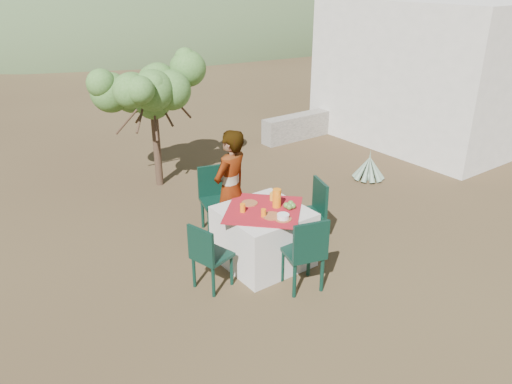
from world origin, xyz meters
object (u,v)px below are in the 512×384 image
chair_right (312,210)px  chair_left (208,254)px  table (263,236)px  chair_near (306,251)px  agave (369,168)px  chair_far (215,196)px  juice_pitcher (277,198)px  guesthouse (430,71)px  shrub_tree (154,95)px  person (231,189)px

chair_right → chair_left: bearing=-67.8°
table → chair_near: chair_near is taller
agave → chair_far: bearing=179.8°
juice_pitcher → chair_far: bearing=99.3°
agave → guesthouse: 3.35m
chair_far → juice_pitcher: 1.25m
chair_left → shrub_tree: 3.68m
chair_left → guesthouse: 7.52m
table → chair_near: 0.82m
table → person: (-0.07, 0.64, 0.45)m
person → guesthouse: (6.27, 1.52, 0.67)m
shrub_tree → agave: 4.04m
chair_far → guesthouse: size_ratio=0.23×
guesthouse → person: bearing=-166.4°
chair_left → shrub_tree: bearing=-31.8°
table → chair_right: 0.83m
table → guesthouse: 6.66m
chair_left → person: bearing=-62.8°
chair_near → chair_left: (-0.92, 0.70, -0.06)m
agave → guesthouse: size_ratio=0.15×
person → chair_right: bearing=124.4°
guesthouse → table: bearing=-160.8°
chair_left → juice_pitcher: (1.08, 0.07, 0.41)m
person → shrub_tree: (0.19, 2.60, 0.77)m
guesthouse → chair_far: bearing=-170.8°
chair_left → guesthouse: (7.10, 2.27, 1.02)m
shrub_tree → table: bearing=-92.1°
chair_far → shrub_tree: 2.35m
chair_far → chair_near: size_ratio=1.00×
chair_near → guesthouse: bearing=-138.8°
table → chair_far: bearing=90.6°
chair_far → chair_right: size_ratio=1.02×
chair_right → agave: 2.73m
chair_near → chair_right: size_ratio=1.02×
shrub_tree → juice_pitcher: 3.35m
chair_left → shrub_tree: size_ratio=0.42×
chair_far → juice_pitcher: bearing=-65.2°
person → table: bearing=77.1°
table → juice_pitcher: (0.18, -0.03, 0.50)m
chair_left → person: person is taller
chair_right → guesthouse: guesthouse is taller
chair_far → chair_left: bearing=-109.8°
chair_right → juice_pitcher: (-0.64, -0.02, 0.36)m
shrub_tree → chair_near: bearing=-91.4°
person → chair_near: bearing=74.2°
chair_far → guesthouse: 6.36m
person → juice_pitcher: (0.26, -0.68, 0.05)m
chair_right → person: 1.15m
chair_left → juice_pitcher: bearing=-101.1°
chair_right → guesthouse: (5.38, 2.17, 0.98)m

